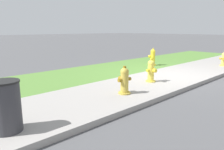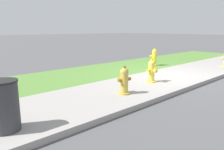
# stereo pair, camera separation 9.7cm
# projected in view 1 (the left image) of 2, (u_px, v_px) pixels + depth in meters

# --- Properties ---
(ground_plane) EXTENTS (120.00, 120.00, 0.00)m
(ground_plane) POSITION_uv_depth(u_px,v_px,m) (172.00, 76.00, 7.80)
(ground_plane) COLOR #515154
(sidewalk_pavement) EXTENTS (18.00, 2.30, 0.01)m
(sidewalk_pavement) POSITION_uv_depth(u_px,v_px,m) (172.00, 76.00, 7.80)
(sidewalk_pavement) COLOR #9E9993
(sidewalk_pavement) RESTS_ON ground
(grass_verge) EXTENTS (18.00, 2.76, 0.01)m
(grass_verge) POSITION_uv_depth(u_px,v_px,m) (121.00, 67.00, 9.59)
(grass_verge) COLOR #568438
(grass_verge) RESTS_ON ground
(street_curb) EXTENTS (18.00, 0.16, 0.12)m
(street_curb) POSITION_uv_depth(u_px,v_px,m) (207.00, 80.00, 6.92)
(street_curb) COLOR #9E9993
(street_curb) RESTS_ON ground
(fire_hydrant_across_street) EXTENTS (0.38, 0.40, 0.67)m
(fire_hydrant_across_street) POSITION_uv_depth(u_px,v_px,m) (224.00, 59.00, 9.80)
(fire_hydrant_across_street) COLOR gold
(fire_hydrant_across_street) RESTS_ON ground
(fire_hydrant_near_corner) EXTENTS (0.39, 0.37, 0.73)m
(fire_hydrant_near_corner) POSITION_uv_depth(u_px,v_px,m) (124.00, 81.00, 5.57)
(fire_hydrant_near_corner) COLOR gold
(fire_hydrant_near_corner) RESTS_ON ground
(fire_hydrant_mid_block) EXTENTS (0.37, 0.36, 0.79)m
(fire_hydrant_mid_block) POSITION_uv_depth(u_px,v_px,m) (153.00, 57.00, 9.98)
(fire_hydrant_mid_block) COLOR yellow
(fire_hydrant_mid_block) RESTS_ON ground
(fire_hydrant_at_driveway) EXTENTS (0.39, 0.36, 0.74)m
(fire_hydrant_at_driveway) POSITION_uv_depth(u_px,v_px,m) (151.00, 71.00, 6.84)
(fire_hydrant_at_driveway) COLOR yellow
(fire_hydrant_at_driveway) RESTS_ON ground
(trash_bin) EXTENTS (0.49, 0.49, 0.85)m
(trash_bin) POSITION_uv_depth(u_px,v_px,m) (6.00, 107.00, 3.48)
(trash_bin) COLOR #333338
(trash_bin) RESTS_ON ground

